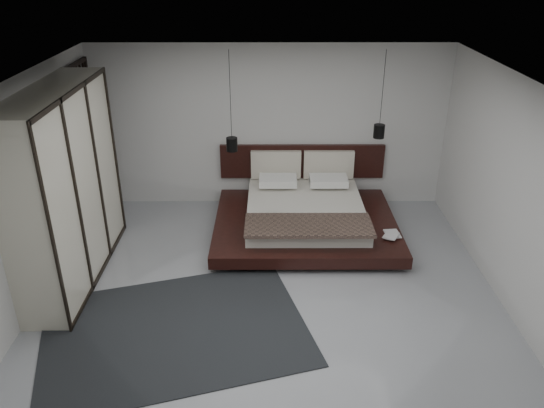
{
  "coord_description": "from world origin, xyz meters",
  "views": [
    {
      "loc": [
        0.01,
        -5.71,
        4.13
      ],
      "look_at": [
        0.03,
        1.2,
        0.81
      ],
      "focal_mm": 35.0,
      "sensor_mm": 36.0,
      "label": 1
    }
  ],
  "objects_px": {
    "bed": "(305,214)",
    "pendant_right": "(379,131)",
    "lattice_screen": "(88,143)",
    "wardrobe": "(65,188)",
    "rug": "(175,330)",
    "pendant_left": "(232,144)"
  },
  "relations": [
    {
      "from": "bed",
      "to": "pendant_right",
      "type": "distance_m",
      "value": 1.77
    },
    {
      "from": "lattice_screen",
      "to": "pendant_right",
      "type": "relative_size",
      "value": 1.89
    },
    {
      "from": "lattice_screen",
      "to": "bed",
      "type": "height_order",
      "value": "lattice_screen"
    },
    {
      "from": "pendant_right",
      "to": "wardrobe",
      "type": "bearing_deg",
      "value": -159.01
    },
    {
      "from": "lattice_screen",
      "to": "rug",
      "type": "bearing_deg",
      "value": -59.58
    },
    {
      "from": "lattice_screen",
      "to": "pendant_left",
      "type": "bearing_deg",
      "value": -2.16
    },
    {
      "from": "bed",
      "to": "pendant_right",
      "type": "height_order",
      "value": "pendant_right"
    },
    {
      "from": "pendant_left",
      "to": "lattice_screen",
      "type": "bearing_deg",
      "value": 177.84
    },
    {
      "from": "lattice_screen",
      "to": "pendant_right",
      "type": "bearing_deg",
      "value": -1.08
    },
    {
      "from": "rug",
      "to": "pendant_right",
      "type": "bearing_deg",
      "value": 46.16
    },
    {
      "from": "bed",
      "to": "lattice_screen",
      "type": "bearing_deg",
      "value": 171.16
    },
    {
      "from": "wardrobe",
      "to": "pendant_right",
      "type": "bearing_deg",
      "value": 20.99
    },
    {
      "from": "lattice_screen",
      "to": "rug",
      "type": "distance_m",
      "value": 3.8
    },
    {
      "from": "pendant_left",
      "to": "wardrobe",
      "type": "relative_size",
      "value": 0.6
    },
    {
      "from": "pendant_left",
      "to": "rug",
      "type": "height_order",
      "value": "pendant_left"
    },
    {
      "from": "lattice_screen",
      "to": "rug",
      "type": "relative_size",
      "value": 0.84
    },
    {
      "from": "lattice_screen",
      "to": "wardrobe",
      "type": "distance_m",
      "value": 1.81
    },
    {
      "from": "bed",
      "to": "wardrobe",
      "type": "distance_m",
      "value": 3.63
    },
    {
      "from": "bed",
      "to": "pendant_left",
      "type": "xyz_separation_m",
      "value": [
        -1.17,
        0.46,
        1.03
      ]
    },
    {
      "from": "lattice_screen",
      "to": "wardrobe",
      "type": "xyz_separation_m",
      "value": [
        0.25,
        -1.79,
        0.01
      ]
    },
    {
      "from": "lattice_screen",
      "to": "pendant_right",
      "type": "height_order",
      "value": "pendant_right"
    },
    {
      "from": "bed",
      "to": "pendant_left",
      "type": "bearing_deg",
      "value": 158.7
    }
  ]
}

